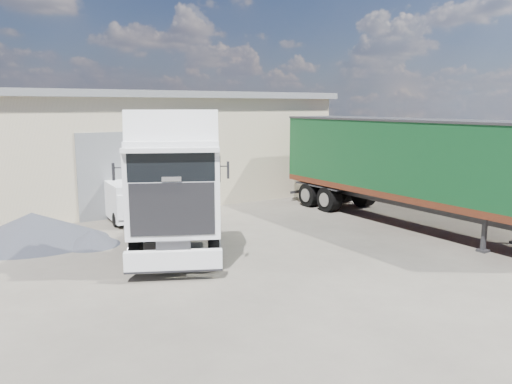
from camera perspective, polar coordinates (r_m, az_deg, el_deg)
ground at (r=14.21m, az=6.46°, el=-9.35°), size 120.00×120.00×0.00m
warehouse at (r=26.62m, az=-26.98°, el=4.48°), size 30.60×12.60×5.42m
brick_boundary_wall at (r=26.07m, az=18.10°, el=1.85°), size 0.35×26.00×2.50m
tractor_unit at (r=15.46m, az=-9.18°, el=-0.51°), size 5.19×7.10×4.55m
box_trailer at (r=20.47m, az=16.96°, el=3.47°), size 2.69×12.52×4.16m
panel_van at (r=21.36m, az=-14.59°, el=-0.76°), size 1.88×4.09×1.63m
gravel_heap at (r=18.87m, az=-24.43°, el=-3.83°), size 6.02×5.97×1.05m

